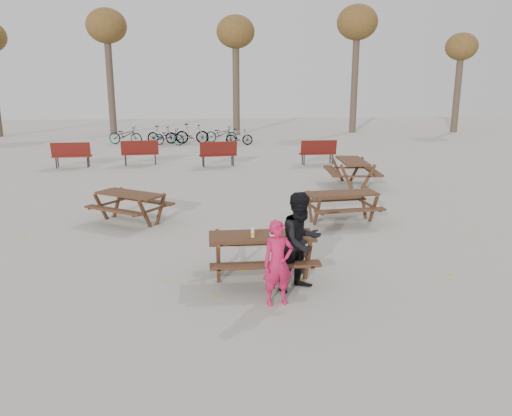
{
  "coord_description": "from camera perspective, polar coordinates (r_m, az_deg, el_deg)",
  "views": [
    {
      "loc": [
        -0.88,
        -8.12,
        3.31
      ],
      "look_at": [
        0.0,
        1.0,
        1.0
      ],
      "focal_mm": 35.0,
      "sensor_mm": 36.0,
      "label": 1
    }
  ],
  "objects": [
    {
      "name": "ground",
      "position": [
        8.81,
        0.63,
        -7.91
      ],
      "size": [
        80.0,
        80.0,
        0.0
      ],
      "primitive_type": "plane",
      "color": "gray",
      "rests_on": "ground"
    },
    {
      "name": "main_picnic_table",
      "position": [
        8.6,
        0.64,
        -4.29
      ],
      "size": [
        1.8,
        1.45,
        0.78
      ],
      "color": "#342113",
      "rests_on": "ground"
    },
    {
      "name": "food_tray",
      "position": [
        8.52,
        2.17,
        -3.04
      ],
      "size": [
        0.18,
        0.11,
        0.03
      ],
      "primitive_type": "cube",
      "color": "silver",
      "rests_on": "main_picnic_table"
    },
    {
      "name": "bread_roll",
      "position": [
        8.51,
        2.17,
        -2.76
      ],
      "size": [
        0.14,
        0.06,
        0.05
      ],
      "primitive_type": "ellipsoid",
      "color": "tan",
      "rests_on": "food_tray"
    },
    {
      "name": "soda_bottle",
      "position": [
        8.41,
        -0.37,
        -2.87
      ],
      "size": [
        0.07,
        0.07,
        0.17
      ],
      "color": "silver",
      "rests_on": "main_picnic_table"
    },
    {
      "name": "child",
      "position": [
        7.58,
        2.52,
        -6.3
      ],
      "size": [
        0.54,
        0.42,
        1.32
      ],
      "primitive_type": "imported",
      "rotation": [
        0.0,
        0.0,
        0.23
      ],
      "color": "#C01846",
      "rests_on": "ground"
    },
    {
      "name": "adult",
      "position": [
        8.08,
        5.16,
        -3.87
      ],
      "size": [
        1.0,
        0.94,
        1.64
      ],
      "primitive_type": "imported",
      "rotation": [
        0.0,
        0.0,
        0.54
      ],
      "color": "black",
      "rests_on": "ground"
    },
    {
      "name": "picnic_table_east",
      "position": [
        12.29,
        9.71,
        0.09
      ],
      "size": [
        1.85,
        1.56,
        0.73
      ],
      "primitive_type": null,
      "rotation": [
        0.0,
        0.0,
        0.11
      ],
      "color": "#342113",
      "rests_on": "ground"
    },
    {
      "name": "picnic_table_north",
      "position": [
        12.48,
        -14.14,
        0.05
      ],
      "size": [
        2.15,
        2.07,
        0.72
      ],
      "primitive_type": null,
      "rotation": [
        0.0,
        0.0,
        -0.61
      ],
      "color": "#342113",
      "rests_on": "ground"
    },
    {
      "name": "picnic_table_far",
      "position": [
        16.72,
        10.91,
        3.96
      ],
      "size": [
        1.75,
        2.1,
        0.85
      ],
      "primitive_type": null,
      "rotation": [
        0.0,
        0.0,
        1.49
      ],
      "color": "#342113",
      "rests_on": "ground"
    },
    {
      "name": "park_bench_row",
      "position": [
        20.64,
        -7.8,
        6.23
      ],
      "size": [
        11.51,
        1.37,
        1.03
      ],
      "color": "maroon",
      "rests_on": "ground"
    },
    {
      "name": "bicycle_row",
      "position": [
        28.19,
        -8.67,
        8.25
      ],
      "size": [
        7.98,
        2.05,
        1.11
      ],
      "color": "black",
      "rests_on": "ground"
    },
    {
      "name": "tree_row",
      "position": [
        33.44,
        -2.59,
        19.07
      ],
      "size": [
        32.17,
        3.52,
        8.26
      ],
      "color": "#382B21",
      "rests_on": "ground"
    },
    {
      "name": "fallen_leaves",
      "position": [
        11.2,
        1.81,
        -3.02
      ],
      "size": [
        11.0,
        11.0,
        0.01
      ],
      "primitive_type": null,
      "color": "gold",
      "rests_on": "ground"
    }
  ]
}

